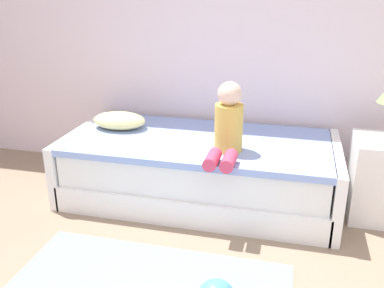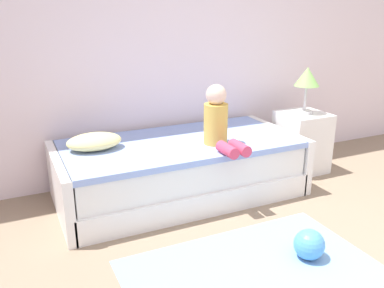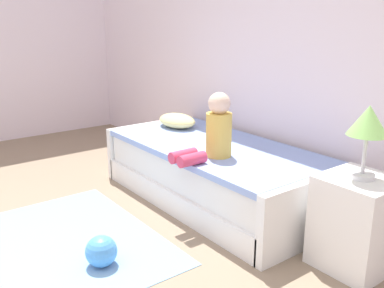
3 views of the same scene
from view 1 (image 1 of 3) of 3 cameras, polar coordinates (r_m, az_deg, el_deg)
wall_rear at (r=3.64m, az=10.58°, el=17.55°), size 7.20×0.10×2.90m
bed at (r=3.40m, az=1.02°, el=-3.34°), size 2.11×1.00×0.50m
nightstand at (r=3.39m, az=24.01°, el=-4.31°), size 0.44×0.44×0.60m
child_figure at (r=2.98m, az=4.78°, el=2.51°), size 0.20×0.51×0.50m
pillow at (r=3.58m, az=-9.67°, el=3.12°), size 0.44×0.30×0.13m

